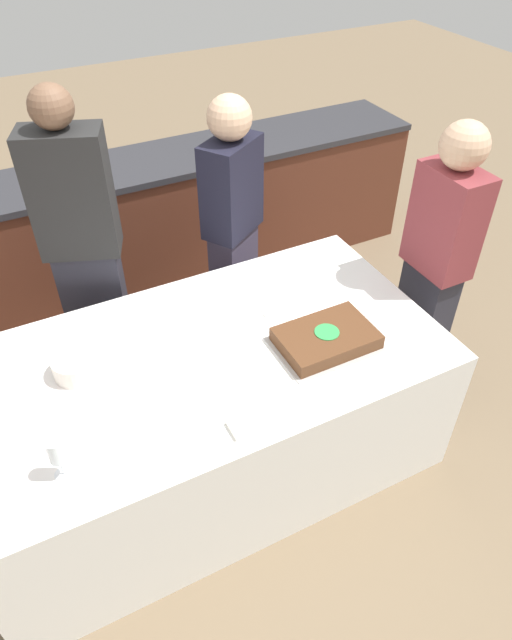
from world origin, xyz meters
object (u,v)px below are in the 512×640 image
Objects in this scene: cake at (326,338)px; person_seated_right at (435,264)px; plate_stack at (76,365)px; person_standing_back at (85,255)px; wine_glass at (56,452)px; person_cutting_cake at (233,228)px.

person_seated_right reaches higher than cake.
cake is 0.30× the size of person_seated_right.
plate_stack is 0.12× the size of person_seated_right.
plate_stack is at bearing 91.83° from person_standing_back.
wine_glass is 1.65m from person_cutting_cake.
person_standing_back reaches higher than person_seated_right.
wine_glass is at bearing 91.86° from person_standing_back.
plate_stack is 1.05× the size of wine_glass.
cake is 0.97m from person_cutting_cake.
person_cutting_cake is (1.20, 1.13, -0.05)m from wine_glass.
person_standing_back is (-0.81, 0.00, 0.07)m from person_cutting_cake.
wine_glass reaches higher than plate_stack.
person_cutting_cake is at bearing 43.18° from wine_glass.
wine_glass is (-1.20, -0.16, 0.09)m from cake.
person_cutting_cake reaches higher than wine_glass.
wine_glass is at bearing -109.01° from plate_stack.
cake is 0.30× the size of person_cutting_cake.
person_standing_back is at bearing 70.94° from plate_stack.
person_cutting_cake reaches higher than plate_stack.
person_seated_right is (1.81, -0.14, 0.03)m from plate_stack.
wine_glass reaches higher than cake.
cake is 1.22m from wine_glass.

